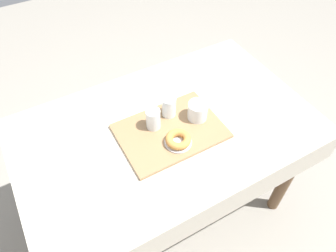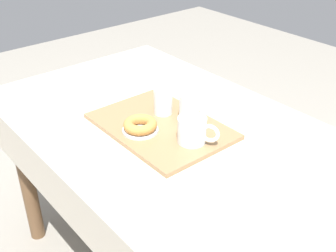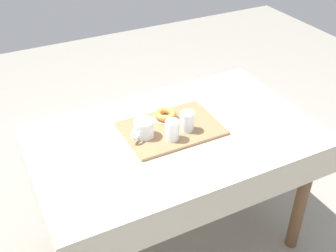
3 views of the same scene
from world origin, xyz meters
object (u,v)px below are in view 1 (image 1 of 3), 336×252
Objects in this scene: donut_plate_left at (178,142)px; paper_napkin at (104,167)px; sugar_donut_left at (178,139)px; dining_table at (167,142)px; tea_mug_left at (198,111)px; serving_tray at (171,131)px; water_glass_near at (169,108)px; water_glass_far at (153,120)px.

donut_plate_left is 0.32m from paper_napkin.
sugar_donut_left is (0.00, 0.00, 0.02)m from donut_plate_left.
tea_mug_left reaches higher than dining_table.
water_glass_near reaches higher than serving_tray.
water_glass_far is 0.14m from sugar_donut_left.
tea_mug_left is (-0.14, 0.02, 0.16)m from dining_table.
water_glass_far is 0.28m from paper_napkin.
sugar_donut_left is (-0.05, 0.13, -0.02)m from water_glass_far.
sugar_donut_left is at bearing 73.74° from water_glass_near.
donut_plate_left reaches higher than paper_napkin.
serving_tray is at bearing 137.27° from water_glass_far.
tea_mug_left is at bearing -150.41° from donut_plate_left.
paper_napkin is at bearing -8.57° from sugar_donut_left.
serving_tray is 4.70× the size of water_glass_far.
serving_tray is at bearing -98.35° from donut_plate_left.
serving_tray is 4.70× the size of water_glass_near.
water_glass_far is 0.76× the size of paper_napkin.
dining_table is at bearing 52.48° from water_glass_near.
water_glass_near is 0.76× the size of paper_napkin.
paper_napkin is at bearing 17.48° from water_glass_far.
tea_mug_left is 0.99× the size of paper_napkin.
water_glass_far reaches higher than serving_tray.
sugar_donut_left is at bearing 86.41° from dining_table.
serving_tray is 0.08m from donut_plate_left.
sugar_donut_left is (0.01, 0.08, 0.03)m from serving_tray.
serving_tray is at bearing 3.42° from tea_mug_left.
sugar_donut_left is (0.01, 0.11, 0.15)m from dining_table.
serving_tray is 0.32m from paper_napkin.
tea_mug_left reaches higher than sugar_donut_left.
serving_tray is at bearing -98.35° from sugar_donut_left.
water_glass_near is at bearing -106.26° from donut_plate_left.
sugar_donut_left is at bearing 171.43° from paper_napkin.
water_glass_far is at bearing -12.97° from tea_mug_left.
sugar_donut_left is at bearing 0.00° from donut_plate_left.
tea_mug_left reaches higher than donut_plate_left.
paper_napkin is (0.31, -0.05, -0.02)m from donut_plate_left.
tea_mug_left is 0.13m from water_glass_near.
donut_plate_left is at bearing 73.74° from water_glass_near.
water_glass_near reaches higher than sugar_donut_left.
serving_tray reaches higher than paper_napkin.
tea_mug_left is 1.31× the size of water_glass_near.
water_glass_near is 1.00× the size of water_glass_far.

